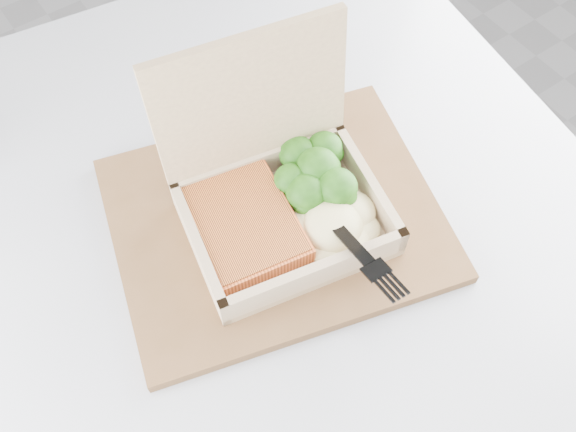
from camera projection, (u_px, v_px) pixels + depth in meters
floor at (267, 172)px, 1.68m from camera, size 4.00×4.00×0.00m
cafe_table at (245, 311)px, 0.88m from camera, size 0.99×0.99×0.76m
serving_tray at (276, 219)px, 0.72m from camera, size 0.42×0.37×0.02m
takeout_container at (275, 183)px, 0.67m from camera, size 0.24×0.22×0.20m
salmon_fillet at (244, 225)px, 0.68m from camera, size 0.12×0.15×0.03m
broccoli_pile at (317, 174)px, 0.70m from camera, size 0.11×0.11×0.04m
mashed_potatoes at (332, 225)px, 0.67m from camera, size 0.10×0.09×0.04m
plastic_fork at (324, 210)px, 0.66m from camera, size 0.03×0.18×0.03m
receipt at (239, 92)px, 0.82m from camera, size 0.13×0.15×0.00m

